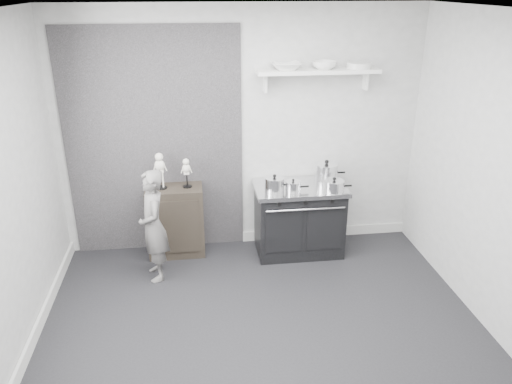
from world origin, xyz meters
The scene contains 15 objects.
ground centered at (0.00, 0.00, 0.00)m, with size 4.00×4.00×0.00m, color black.
room_shell centered at (-0.09, 0.15, 1.64)m, with size 4.02×3.62×2.71m.
wall_shelf centered at (0.80, 1.68, 2.01)m, with size 1.30×0.26×0.24m.
stove centered at (0.61, 1.48, 0.41)m, with size 1.00×0.63×0.80m.
side_cabinet centered at (-0.77, 1.61, 0.40)m, with size 0.62×0.36×0.81m, color black.
child centered at (-0.98, 1.12, 0.60)m, with size 0.43×0.29×1.19m, color slate.
pot_front_left centered at (0.30, 1.36, 0.89)m, with size 0.30×0.21×0.20m.
pot_back_right centered at (0.93, 1.59, 0.91)m, with size 0.35×0.26×0.25m.
pot_front_right centered at (0.94, 1.29, 0.87)m, with size 0.31×0.22×0.16m.
pot_front_center centered at (0.50, 1.34, 0.87)m, with size 0.26×0.17×0.15m.
skeleton_full centered at (-0.90, 1.61, 1.04)m, with size 0.13×0.08×0.47m, color white, non-canonical shape.
skeleton_torso centered at (-0.62, 1.61, 1.00)m, with size 0.11×0.07×0.38m, color white, non-canonical shape.
bowl_large centered at (0.46, 1.67, 2.08)m, with size 0.32×0.32×0.08m, color white.
bowl_small centered at (0.86, 1.67, 2.08)m, with size 0.26×0.26×0.08m, color white.
plate_stack centered at (1.24, 1.67, 2.07)m, with size 0.26×0.26×0.06m, color silver.
Camera 1 is at (-0.53, -3.50, 2.88)m, focal length 35.00 mm.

